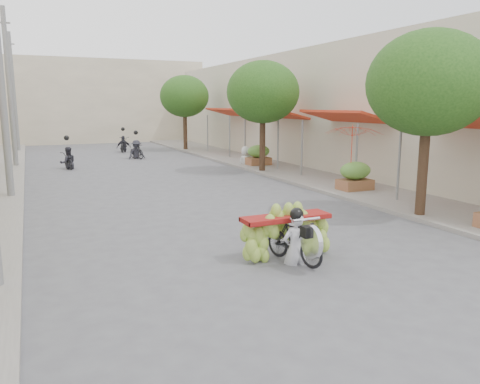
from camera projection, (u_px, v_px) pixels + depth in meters
name	position (u px, v px, depth m)	size (l,w,h in m)	color
ground	(354.00, 303.00, 7.70)	(120.00, 120.00, 0.00)	#59595E
sidewalk_right	(281.00, 167.00, 23.95)	(4.00, 60.00, 0.12)	gray
shophouse_row_right	(375.00, 109.00, 24.53)	(9.77, 40.00, 6.00)	beige
far_building	(84.00, 101.00, 41.11)	(20.00, 6.00, 7.00)	beige
utility_pole_mid	(1.00, 80.00, 15.53)	(0.60, 0.24, 8.00)	slate
utility_pole_far	(9.00, 88.00, 23.60)	(0.60, 0.24, 8.00)	slate
utility_pole_back	(14.00, 93.00, 31.67)	(0.60, 0.24, 8.00)	slate
street_tree_near	(429.00, 84.00, 12.76)	(3.40, 3.40, 5.25)	#3A2719
street_tree_mid	(263.00, 92.00, 21.73)	(3.40, 3.40, 5.25)	#3A2719
street_tree_far	(184.00, 96.00, 32.48)	(3.40, 3.40, 5.25)	#3A2719
produce_crate_mid	(355.00, 174.00, 17.24)	(1.20, 0.88, 1.16)	brown
produce_crate_far	(259.00, 153.00, 24.41)	(1.20, 0.88, 1.16)	brown
banana_motorbike	(291.00, 230.00, 9.70)	(2.20, 1.80, 1.95)	black
market_umbrella	(354.00, 124.00, 16.75)	(2.48, 2.48, 1.88)	red
pedestrian	(246.00, 146.00, 24.86)	(0.96, 0.64, 1.84)	silver
bg_motorbike_a	(68.00, 154.00, 23.63)	(0.85, 1.53, 1.95)	black
bg_motorbike_b	(136.00, 144.00, 28.10)	(1.18, 1.59, 1.95)	black
bg_motorbike_c	(123.00, 141.00, 32.11)	(1.17, 1.89, 1.95)	black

